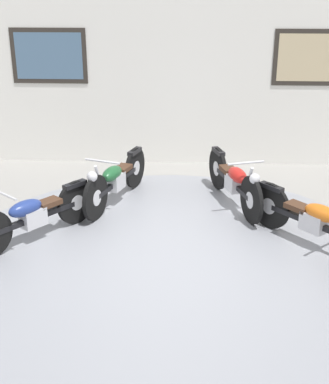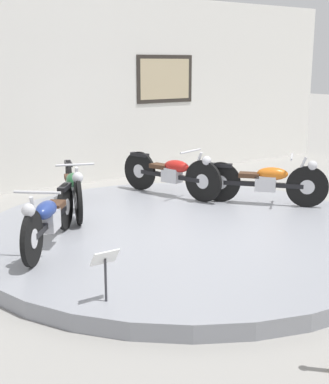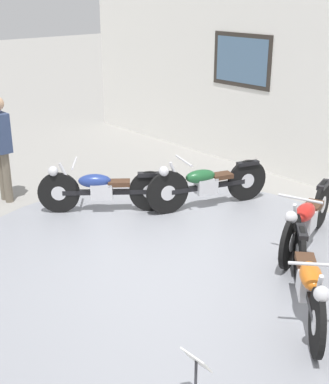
{
  "view_description": "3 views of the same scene",
  "coord_description": "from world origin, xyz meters",
  "px_view_note": "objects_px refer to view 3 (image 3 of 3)",
  "views": [
    {
      "loc": [
        0.2,
        -5.92,
        3.43
      ],
      "look_at": [
        -0.09,
        0.2,
        0.93
      ],
      "focal_mm": 50.0,
      "sensor_mm": 36.0,
      "label": 1
    },
    {
      "loc": [
        -4.08,
        -5.66,
        2.36
      ],
      "look_at": [
        -0.29,
        0.0,
        0.72
      ],
      "focal_mm": 50.0,
      "sensor_mm": 36.0,
      "label": 2
    },
    {
      "loc": [
        4.35,
        -3.96,
        3.36
      ],
      "look_at": [
        -0.27,
        0.15,
        0.97
      ],
      "focal_mm": 50.0,
      "sensor_mm": 36.0,
      "label": 3
    }
  ],
  "objects_px": {
    "motorcycle_red": "(307,218)",
    "motorcycle_orange": "(308,281)",
    "visitor_standing": "(1,143)",
    "info_placard_front_centre": "(196,367)",
    "motorcycle_green": "(206,183)",
    "motorcycle_blue": "(102,188)"
  },
  "relations": [
    {
      "from": "motorcycle_green",
      "to": "motorcycle_orange",
      "type": "height_order",
      "value": "motorcycle_green"
    },
    {
      "from": "motorcycle_green",
      "to": "motorcycle_red",
      "type": "height_order",
      "value": "motorcycle_red"
    },
    {
      "from": "info_placard_front_centre",
      "to": "motorcycle_orange",
      "type": "bearing_deg",
      "value": 95.06
    },
    {
      "from": "info_placard_front_centre",
      "to": "motorcycle_green",
      "type": "bearing_deg",
      "value": 133.13
    },
    {
      "from": "motorcycle_orange",
      "to": "visitor_standing",
      "type": "xyz_separation_m",
      "value": [
        -5.4,
        -0.67,
        0.43
      ]
    },
    {
      "from": "motorcycle_blue",
      "to": "visitor_standing",
      "type": "bearing_deg",
      "value": -159.52
    },
    {
      "from": "motorcycle_blue",
      "to": "motorcycle_red",
      "type": "relative_size",
      "value": 0.8
    },
    {
      "from": "motorcycle_red",
      "to": "motorcycle_orange",
      "type": "relative_size",
      "value": 1.27
    },
    {
      "from": "motorcycle_orange",
      "to": "info_placard_front_centre",
      "type": "bearing_deg",
      "value": -84.94
    },
    {
      "from": "info_placard_front_centre",
      "to": "motorcycle_blue",
      "type": "bearing_deg",
      "value": 154.96
    },
    {
      "from": "motorcycle_blue",
      "to": "visitor_standing",
      "type": "xyz_separation_m",
      "value": [
        -1.8,
        -0.67,
        0.43
      ]
    },
    {
      "from": "motorcycle_red",
      "to": "visitor_standing",
      "type": "xyz_separation_m",
      "value": [
        -4.49,
        -1.96,
        0.41
      ]
    },
    {
      "from": "motorcycle_blue",
      "to": "motorcycle_red",
      "type": "xyz_separation_m",
      "value": [
        2.69,
        1.29,
        0.02
      ]
    },
    {
      "from": "motorcycle_green",
      "to": "motorcycle_red",
      "type": "bearing_deg",
      "value": 0.03
    },
    {
      "from": "motorcycle_red",
      "to": "visitor_standing",
      "type": "bearing_deg",
      "value": -156.41
    },
    {
      "from": "motorcycle_blue",
      "to": "info_placard_front_centre",
      "type": "bearing_deg",
      "value": -25.04
    },
    {
      "from": "motorcycle_blue",
      "to": "info_placard_front_centre",
      "type": "xyz_separation_m",
      "value": [
        3.75,
        -1.75,
        -0.01
      ]
    },
    {
      "from": "motorcycle_blue",
      "to": "visitor_standing",
      "type": "height_order",
      "value": "visitor_standing"
    },
    {
      "from": "motorcycle_green",
      "to": "motorcycle_orange",
      "type": "distance_m",
      "value": 2.98
    },
    {
      "from": "motorcycle_blue",
      "to": "motorcycle_green",
      "type": "relative_size",
      "value": 0.82
    },
    {
      "from": "info_placard_front_centre",
      "to": "visitor_standing",
      "type": "distance_m",
      "value": 5.67
    },
    {
      "from": "motorcycle_green",
      "to": "motorcycle_red",
      "type": "relative_size",
      "value": 0.98
    }
  ]
}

